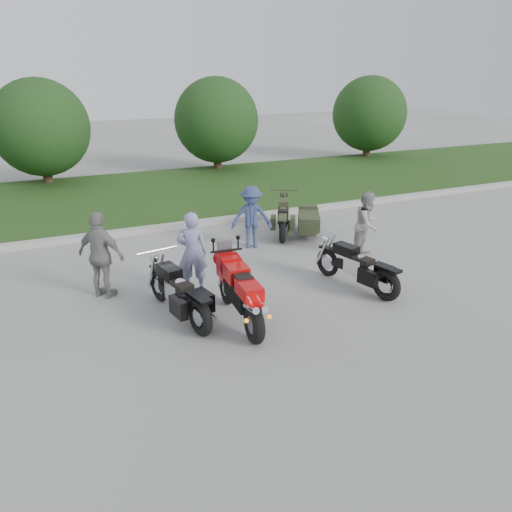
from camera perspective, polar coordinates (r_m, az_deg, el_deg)
name	(u,v)px	position (r m, az deg, el deg)	size (l,w,h in m)	color
ground	(273,317)	(9.14, 1.94, -7.01)	(80.00, 80.00, 0.00)	#A0A09B
curb	(179,226)	(14.34, -8.83, 3.45)	(60.00, 0.30, 0.15)	#A5A39B
grass_strip	(145,195)	(18.24, -12.53, 6.86)	(60.00, 8.00, 0.14)	#2A501B
tree_mid_left	(41,128)	(20.84, -23.40, 13.30)	(3.60, 3.60, 4.00)	#3F2B1C
tree_mid_right	(216,120)	(22.20, -4.54, 15.20)	(3.60, 3.60, 4.00)	#3F2B1C
tree_far_right	(369,114)	(26.06, 12.83, 15.55)	(3.60, 3.60, 4.00)	#3F2B1C
sportbike_red	(240,291)	(8.69, -1.85, -3.98)	(0.48, 2.23, 1.06)	black
cruiser_left	(180,295)	(9.00, -8.63, -4.48)	(0.64, 2.29, 0.89)	black
cruiser_right	(359,269)	(10.33, 11.72, -1.46)	(0.72, 2.18, 0.85)	black
cruiser_sidecar	(298,220)	(13.55, 4.83, 4.10)	(1.73, 2.13, 0.88)	black
person_stripe	(192,252)	(9.94, -7.29, 0.40)	(0.61, 0.40, 1.67)	#8386B2
person_grey	(367,224)	(12.16, 12.60, 3.58)	(0.76, 0.59, 1.57)	#969691
person_denim	(251,217)	(12.43, -0.52, 4.45)	(1.01, 0.58, 1.57)	navy
person_back	(101,255)	(10.08, -17.28, 0.07)	(1.01, 0.42, 1.72)	gray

